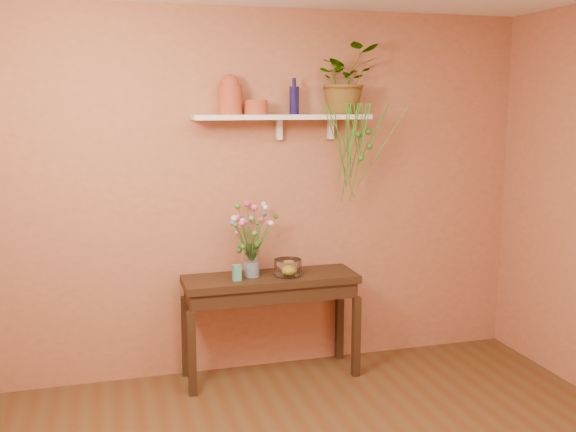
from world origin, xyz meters
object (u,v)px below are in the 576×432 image
(terracotta_jug, at_px, (230,95))
(sideboard, at_px, (271,290))
(spider_plant, at_px, (345,79))
(blue_bottle, at_px, (294,100))
(bouquet, at_px, (249,225))
(glass_bowl, at_px, (288,268))
(glass_vase, at_px, (252,263))

(terracotta_jug, bearing_deg, sideboard, -22.21)
(sideboard, relative_size, spider_plant, 2.51)
(blue_bottle, xyz_separation_m, bouquet, (-0.36, -0.10, -0.89))
(glass_bowl, bearing_deg, glass_vase, 169.09)
(spider_plant, relative_size, bouquet, 1.16)
(spider_plant, bearing_deg, terracotta_jug, -178.94)
(terracotta_jug, xyz_separation_m, glass_vase, (0.12, -0.09, -1.20))
(sideboard, xyz_separation_m, glass_bowl, (0.12, -0.04, 0.17))
(sideboard, height_order, terracotta_jug, terracotta_jug)
(sideboard, distance_m, bouquet, 0.51)
(sideboard, xyz_separation_m, glass_vase, (-0.14, 0.01, 0.21))
(terracotta_jug, relative_size, blue_bottle, 1.09)
(spider_plant, xyz_separation_m, glass_vase, (-0.75, -0.11, -1.32))
(spider_plant, bearing_deg, glass_bowl, -161.91)
(terracotta_jug, bearing_deg, spider_plant, 1.06)
(glass_bowl, bearing_deg, blue_bottle, 58.65)
(sideboard, height_order, bouquet, bouquet)
(terracotta_jug, distance_m, glass_bowl, 1.31)
(bouquet, distance_m, glass_bowl, 0.43)
(spider_plant, bearing_deg, blue_bottle, -178.17)
(terracotta_jug, relative_size, glass_bowl, 1.39)
(sideboard, distance_m, glass_bowl, 0.21)
(bouquet, bearing_deg, glass_bowl, -9.74)
(glass_bowl, bearing_deg, terracotta_jug, 159.48)
(spider_plant, distance_m, glass_vase, 1.52)
(sideboard, height_order, glass_bowl, glass_bowl)
(sideboard, xyz_separation_m, bouquet, (-0.15, 0.01, 0.49))
(terracotta_jug, distance_m, spider_plant, 0.88)
(blue_bottle, distance_m, glass_bowl, 1.23)
(terracotta_jug, height_order, bouquet, terracotta_jug)
(blue_bottle, relative_size, glass_bowl, 1.28)
(glass_vase, height_order, bouquet, bouquet)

